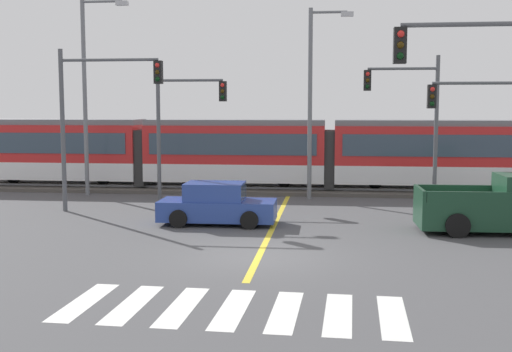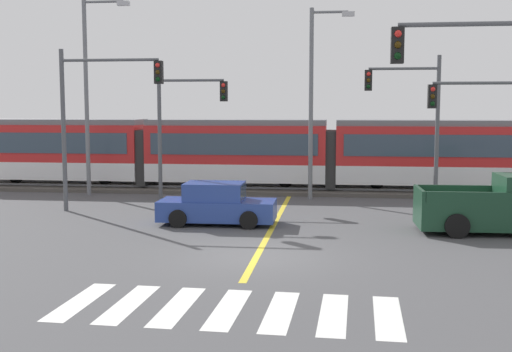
{
  "view_description": "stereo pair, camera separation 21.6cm",
  "coord_description": "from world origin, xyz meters",
  "px_view_note": "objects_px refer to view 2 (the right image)",
  "views": [
    {
      "loc": [
        2.0,
        -17.82,
        4.22
      ],
      "look_at": [
        -0.84,
        6.47,
        1.6
      ],
      "focal_mm": 45.0,
      "sensor_mm": 36.0,
      "label": 1
    },
    {
      "loc": [
        2.22,
        -17.79,
        4.22
      ],
      "look_at": [
        -0.84,
        6.47,
        1.6
      ],
      "focal_mm": 45.0,
      "sensor_mm": 36.0,
      "label": 2
    }
  ],
  "objects_px": {
    "traffic_light_near_right": "(491,101)",
    "street_lamp_west": "(90,85)",
    "sedan_crossing": "(217,205)",
    "traffic_light_mid_left": "(96,105)",
    "traffic_light_far_right": "(414,109)",
    "street_lamp_centre": "(315,93)",
    "traffic_light_mid_right": "(499,121)",
    "pickup_truck": "(503,208)",
    "light_rail_tram": "(237,150)",
    "traffic_light_far_left": "(183,116)"
  },
  "relations": [
    {
      "from": "traffic_light_mid_right",
      "to": "traffic_light_far_left",
      "type": "bearing_deg",
      "value": 164.65
    },
    {
      "from": "sedan_crossing",
      "to": "traffic_light_mid_left",
      "type": "relative_size",
      "value": 0.64
    },
    {
      "from": "traffic_light_near_right",
      "to": "street_lamp_west",
      "type": "relative_size",
      "value": 0.71
    },
    {
      "from": "street_lamp_west",
      "to": "street_lamp_centre",
      "type": "xyz_separation_m",
      "value": [
        10.66,
        -0.02,
        -0.38
      ]
    },
    {
      "from": "street_lamp_west",
      "to": "traffic_light_mid_right",
      "type": "bearing_deg",
      "value": -14.03
    },
    {
      "from": "traffic_light_far_right",
      "to": "traffic_light_far_left",
      "type": "height_order",
      "value": "traffic_light_far_right"
    },
    {
      "from": "traffic_light_far_left",
      "to": "traffic_light_mid_left",
      "type": "bearing_deg",
      "value": -124.41
    },
    {
      "from": "traffic_light_far_right",
      "to": "traffic_light_mid_right",
      "type": "height_order",
      "value": "traffic_light_far_right"
    },
    {
      "from": "light_rail_tram",
      "to": "traffic_light_far_left",
      "type": "xyz_separation_m",
      "value": [
        -1.95,
        -3.51,
        1.79
      ]
    },
    {
      "from": "traffic_light_far_right",
      "to": "street_lamp_centre",
      "type": "relative_size",
      "value": 0.75
    },
    {
      "from": "light_rail_tram",
      "to": "traffic_light_mid_right",
      "type": "height_order",
      "value": "traffic_light_mid_right"
    },
    {
      "from": "traffic_light_far_left",
      "to": "traffic_light_far_right",
      "type": "bearing_deg",
      "value": 0.31
    },
    {
      "from": "pickup_truck",
      "to": "traffic_light_far_left",
      "type": "height_order",
      "value": "traffic_light_far_left"
    },
    {
      "from": "pickup_truck",
      "to": "street_lamp_west",
      "type": "relative_size",
      "value": 0.58
    },
    {
      "from": "traffic_light_mid_left",
      "to": "street_lamp_centre",
      "type": "distance_m",
      "value": 9.8
    },
    {
      "from": "traffic_light_near_right",
      "to": "street_lamp_west",
      "type": "xyz_separation_m",
      "value": [
        -15.46,
        12.87,
        0.89
      ]
    },
    {
      "from": "traffic_light_far_left",
      "to": "traffic_light_mid_left",
      "type": "relative_size",
      "value": 0.89
    },
    {
      "from": "traffic_light_mid_right",
      "to": "traffic_light_mid_left",
      "type": "xyz_separation_m",
      "value": [
        -15.67,
        -0.26,
        0.61
      ]
    },
    {
      "from": "light_rail_tram",
      "to": "pickup_truck",
      "type": "bearing_deg",
      "value": -43.32
    },
    {
      "from": "traffic_light_near_right",
      "to": "traffic_light_mid_left",
      "type": "distance_m",
      "value": 15.7
    },
    {
      "from": "light_rail_tram",
      "to": "street_lamp_west",
      "type": "bearing_deg",
      "value": -158.15
    },
    {
      "from": "traffic_light_near_right",
      "to": "traffic_light_mid_right",
      "type": "distance_m",
      "value": 8.76
    },
    {
      "from": "sedan_crossing",
      "to": "pickup_truck",
      "type": "relative_size",
      "value": 0.77
    },
    {
      "from": "light_rail_tram",
      "to": "street_lamp_centre",
      "type": "distance_m",
      "value": 5.61
    },
    {
      "from": "light_rail_tram",
      "to": "street_lamp_centre",
      "type": "bearing_deg",
      "value": -33.79
    },
    {
      "from": "traffic_light_far_right",
      "to": "street_lamp_west",
      "type": "height_order",
      "value": "street_lamp_west"
    },
    {
      "from": "light_rail_tram",
      "to": "traffic_light_mid_right",
      "type": "bearing_deg",
      "value": -32.62
    },
    {
      "from": "sedan_crossing",
      "to": "traffic_light_mid_right",
      "type": "xyz_separation_m",
      "value": [
        10.34,
        2.44,
        3.02
      ]
    },
    {
      "from": "pickup_truck",
      "to": "traffic_light_mid_left",
      "type": "distance_m",
      "value": 15.81
    },
    {
      "from": "light_rail_tram",
      "to": "street_lamp_centre",
      "type": "relative_size",
      "value": 3.23
    },
    {
      "from": "sedan_crossing",
      "to": "traffic_light_mid_left",
      "type": "height_order",
      "value": "traffic_light_mid_left"
    },
    {
      "from": "light_rail_tram",
      "to": "pickup_truck",
      "type": "distance_m",
      "value": 14.63
    },
    {
      "from": "sedan_crossing",
      "to": "traffic_light_far_right",
      "type": "bearing_deg",
      "value": 38.62
    },
    {
      "from": "traffic_light_mid_left",
      "to": "street_lamp_west",
      "type": "distance_m",
      "value": 5.21
    },
    {
      "from": "traffic_light_near_right",
      "to": "street_lamp_centre",
      "type": "distance_m",
      "value": 13.73
    },
    {
      "from": "pickup_truck",
      "to": "traffic_light_far_left",
      "type": "bearing_deg",
      "value": 152.68
    },
    {
      "from": "traffic_light_mid_left",
      "to": "street_lamp_west",
      "type": "bearing_deg",
      "value": 113.72
    },
    {
      "from": "pickup_truck",
      "to": "street_lamp_centre",
      "type": "bearing_deg",
      "value": 132.03
    },
    {
      "from": "traffic_light_far_right",
      "to": "street_lamp_centre",
      "type": "xyz_separation_m",
      "value": [
        -4.33,
        0.77,
        0.73
      ]
    },
    {
      "from": "sedan_crossing",
      "to": "traffic_light_near_right",
      "type": "xyz_separation_m",
      "value": [
        8.08,
        -6.0,
        3.69
      ]
    },
    {
      "from": "pickup_truck",
      "to": "street_lamp_centre",
      "type": "height_order",
      "value": "street_lamp_centre"
    },
    {
      "from": "street_lamp_centre",
      "to": "traffic_light_far_left",
      "type": "bearing_deg",
      "value": -172.1
    },
    {
      "from": "traffic_light_near_right",
      "to": "traffic_light_far_right",
      "type": "distance_m",
      "value": 12.09
    },
    {
      "from": "light_rail_tram",
      "to": "traffic_light_mid_left",
      "type": "bearing_deg",
      "value": -121.94
    },
    {
      "from": "pickup_truck",
      "to": "traffic_light_mid_left",
      "type": "xyz_separation_m",
      "value": [
        -15.19,
        2.65,
        3.49
      ]
    },
    {
      "from": "traffic_light_mid_right",
      "to": "sedan_crossing",
      "type": "bearing_deg",
      "value": -166.73
    },
    {
      "from": "traffic_light_near_right",
      "to": "traffic_light_far_left",
      "type": "bearing_deg",
      "value": 131.87
    },
    {
      "from": "traffic_light_far_right",
      "to": "traffic_light_far_left",
      "type": "bearing_deg",
      "value": -179.69
    },
    {
      "from": "pickup_truck",
      "to": "traffic_light_mid_right",
      "type": "bearing_deg",
      "value": 80.75
    },
    {
      "from": "traffic_light_mid_left",
      "to": "street_lamp_west",
      "type": "height_order",
      "value": "street_lamp_west"
    }
  ]
}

